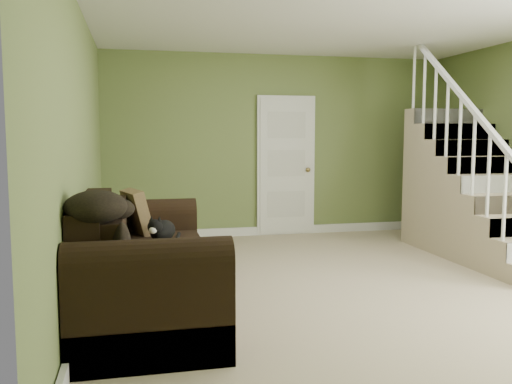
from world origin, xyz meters
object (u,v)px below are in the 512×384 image
banana (174,258)px  sofa (140,270)px  cat (163,231)px  side_table (116,238)px

banana → sofa: bearing=85.7°
sofa → cat: sofa is taller
sofa → banana: bearing=-61.0°
sofa → side_table: 1.89m
sofa → cat: 0.48m
side_table → cat: 1.62m
sofa → side_table: size_ratio=3.09×
banana → side_table: bearing=68.7°
side_table → banana: (0.49, -2.31, 0.26)m
cat → banana: size_ratio=2.70×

